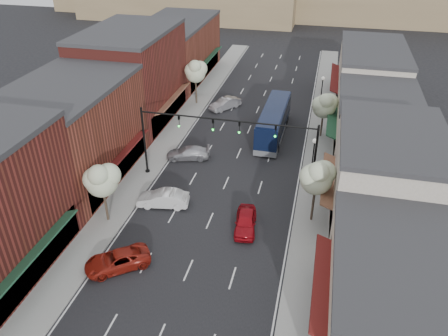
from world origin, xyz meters
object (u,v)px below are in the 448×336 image
Objects in this scene: red_hatchback at (246,221)px; coach_bus at (274,121)px; signal_mast_left at (167,134)px; tree_right_near at (317,176)px; parked_car_a at (117,260)px; signal_mast_right at (288,147)px; lamp_post_far at (322,87)px; tree_left_near at (101,179)px; lamp_post_near at (313,152)px; parked_car_e at (225,104)px; parked_car_b at (163,199)px; parked_car_c at (188,153)px; tree_left_far at (196,71)px; tree_right_far at (325,105)px.

coach_bus is at bearing 83.69° from red_hatchback.
red_hatchback is at bearing -35.80° from signal_mast_left.
parked_car_a is (-13.44, -8.81, -3.80)m from tree_right_near.
lamp_post_far is (2.18, 20.00, -1.62)m from signal_mast_right.
signal_mast_left is 1.85× the size of lamp_post_far.
signal_mast_right is 11.83m from coach_bus.
signal_mast_right reaches higher than tree_left_near.
red_hatchback is at bearing 91.84° from parked_car_a.
signal_mast_left is (-11.24, 0.00, 0.00)m from signal_mast_right.
parked_car_e is (-12.00, 14.82, -2.28)m from lamp_post_near.
parked_car_b reaches higher than parked_car_c.
parked_car_e is at bearing -167.42° from lamp_post_far.
signal_mast_right is 1.82× the size of parked_car_c.
tree_left_near is 1.21× the size of parked_car_a.
signal_mast_left is at bearing 180.00° from signal_mast_right.
signal_mast_right is at bearing -75.42° from coach_bus.
signal_mast_right is 22.68m from tree_left_far.
parked_car_a is (-10.72, -12.86, -3.97)m from signal_mast_right.
coach_bus is (11.18, -6.78, -2.80)m from tree_left_far.
signal_mast_left is at bearing 71.90° from tree_left_near.
tree_right_far is 1.29× the size of red_hatchback.
red_hatchback is (0.19, -17.47, -1.09)m from coach_bus.
tree_left_near is at bearing -166.45° from tree_right_near.
red_hatchback is (-4.69, -8.80, -2.29)m from lamp_post_near.
tree_right_near is at bearing -52.96° from tree_left_far.
red_hatchback is at bearing -64.88° from tree_left_far.
parked_car_a is (3.16, -30.81, -3.95)m from tree_left_far.
tree_right_near reaches higher than red_hatchback.
red_hatchback reaches higher than parked_car_c.
tree_left_far is at bearing 108.21° from red_hatchback.
parked_car_c is (0.68, 3.70, -3.97)m from signal_mast_left.
lamp_post_far reaches higher than coach_bus.
lamp_post_far is 0.99× the size of parked_car_b.
parked_car_e is at bearing -8.70° from tree_left_far.
parked_car_c is (-12.74, 1.20, -2.35)m from lamp_post_near.
parked_car_c is at bearing -56.43° from parked_car_e.
coach_bus is (11.18, 19.22, -2.42)m from tree_left_near.
tree_right_near is (13.97, -4.05, -0.17)m from signal_mast_left.
signal_mast_right is 7.83m from red_hatchback.
lamp_post_far is at bearing 7.30° from tree_left_far.
parked_car_a is (-13.44, -24.81, -3.34)m from tree_right_far.
signal_mast_left is at bearing -123.86° from lamp_post_far.
tree_left_near is (-2.63, -8.05, -0.40)m from signal_mast_left.
coach_bus is at bearing 119.28° from parked_car_c.
tree_right_near reaches higher than parked_car_b.
tree_left_far is at bearing -172.70° from lamp_post_far.
tree_left_near is 6.77m from parked_car_a.
lamp_post_near is at bearing 94.77° from tree_right_near.
parked_car_c is at bearing -76.92° from tree_left_far.
tree_left_near is (-16.60, -4.00, -0.23)m from tree_right_near.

